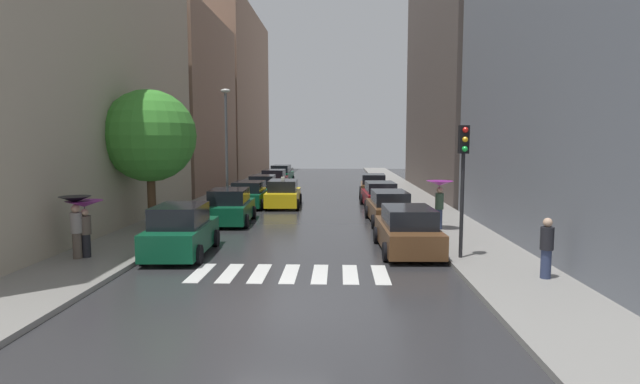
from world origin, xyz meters
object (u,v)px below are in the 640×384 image
at_px(pedestrian_foreground, 440,193).
at_px(parked_car_right_third, 380,195).
at_px(parked_car_left_sixth, 281,175).
at_px(street_tree_left, 150,136).
at_px(parked_car_left_fourth, 263,186).
at_px(lamp_post_left, 226,137).
at_px(pedestrian_far_side, 76,214).
at_px(parked_car_left_nearest, 181,232).
at_px(parked_car_left_fifth, 274,180).
at_px(parked_car_left_second, 230,207).
at_px(pedestrian_by_kerb, 85,214).
at_px(taxi_midroad, 283,194).
at_px(parked_car_right_fourth, 373,186).
at_px(traffic_light_right_corner, 463,162).
at_px(parked_car_left_third, 250,195).
at_px(parked_car_right_nearest, 408,231).
at_px(parked_car_right_second, 389,208).

bearing_deg(pedestrian_foreground, parked_car_right_third, 97.42).
relative_size(parked_car_left_sixth, street_tree_left, 0.78).
height_order(parked_car_left_fourth, lamp_post_left, lamp_post_left).
height_order(pedestrian_far_side, lamp_post_left, lamp_post_left).
bearing_deg(parked_car_left_fourth, street_tree_left, 166.65).
relative_size(parked_car_left_nearest, parked_car_left_fourth, 1.01).
bearing_deg(pedestrian_foreground, parked_car_left_fifth, 110.83).
bearing_deg(street_tree_left, parked_car_left_second, 35.31).
height_order(parked_car_left_fourth, pedestrian_by_kerb, pedestrian_by_kerb).
bearing_deg(taxi_midroad, parked_car_left_fifth, 8.57).
height_order(parked_car_right_fourth, pedestrian_far_side, pedestrian_far_side).
xyz_separation_m(pedestrian_far_side, traffic_light_right_corner, (12.47, 0.60, 1.67)).
xyz_separation_m(pedestrian_foreground, lamp_post_left, (-11.35, 9.54, 2.45)).
xyz_separation_m(traffic_light_right_corner, lamp_post_left, (-11.00, 14.88, 0.90)).
bearing_deg(parked_car_left_sixth, parked_car_left_fifth, -177.86).
relative_size(parked_car_left_third, pedestrian_far_side, 2.02).
height_order(pedestrian_foreground, street_tree_left, street_tree_left).
xyz_separation_m(parked_car_left_third, traffic_light_right_corner, (9.32, -13.33, 2.55)).
bearing_deg(pedestrian_foreground, parked_car_left_fourth, 119.55).
xyz_separation_m(parked_car_right_nearest, taxi_midroad, (-5.79, 12.18, -0.00)).
bearing_deg(parked_car_left_second, parked_car_left_nearest, 175.46).
height_order(pedestrian_by_kerb, lamp_post_left, lamp_post_left).
xyz_separation_m(parked_car_left_second, traffic_light_right_corner, (9.22, -7.43, 2.50)).
xyz_separation_m(parked_car_left_fifth, street_tree_left, (-2.93, -19.29, 3.40)).
height_order(pedestrian_by_kerb, street_tree_left, street_tree_left).
distance_m(parked_car_left_fourth, parked_car_right_third, 9.68).
relative_size(traffic_light_right_corner, lamp_post_left, 0.61).
distance_m(parked_car_right_third, pedestrian_foreground, 8.35).
xyz_separation_m(parked_car_left_second, parked_car_left_sixth, (-0.10, 22.73, 0.02)).
relative_size(parked_car_left_second, parked_car_right_second, 0.91).
xyz_separation_m(parked_car_left_third, parked_car_right_fourth, (7.78, 5.68, 0.03)).
bearing_deg(traffic_light_right_corner, pedestrian_foreground, 86.30).
relative_size(taxi_midroad, pedestrian_far_side, 2.26).
bearing_deg(parked_car_left_second, pedestrian_far_side, 155.33).
xyz_separation_m(parked_car_left_second, pedestrian_by_kerb, (-3.06, -7.83, 0.80)).
xyz_separation_m(parked_car_left_sixth, pedestrian_foreground, (9.66, -24.82, 0.93)).
height_order(parked_car_right_fourth, pedestrian_foreground, pedestrian_foreground).
height_order(parked_car_left_nearest, parked_car_right_second, parked_car_left_nearest).
distance_m(parked_car_left_second, parked_car_left_fifth, 17.16).
height_order(parked_car_left_nearest, parked_car_left_fourth, parked_car_left_nearest).
relative_size(parked_car_left_fifth, traffic_light_right_corner, 0.97).
xyz_separation_m(parked_car_left_sixth, traffic_light_right_corner, (9.31, -30.16, 2.48)).
relative_size(parked_car_right_second, street_tree_left, 0.80).
height_order(parked_car_left_sixth, parked_car_right_third, parked_car_left_sixth).
bearing_deg(parked_car_left_sixth, pedestrian_by_kerb, 176.29).
relative_size(parked_car_right_nearest, lamp_post_left, 0.65).
distance_m(parked_car_right_third, traffic_light_right_corner, 13.75).
xyz_separation_m(parked_car_left_second, parked_car_right_second, (7.65, 0.29, -0.04)).
height_order(taxi_midroad, lamp_post_left, lamp_post_left).
xyz_separation_m(parked_car_right_second, street_tree_left, (-10.64, -2.42, 3.42)).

